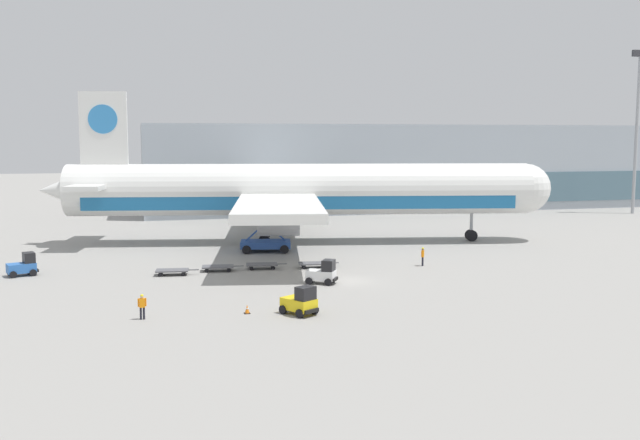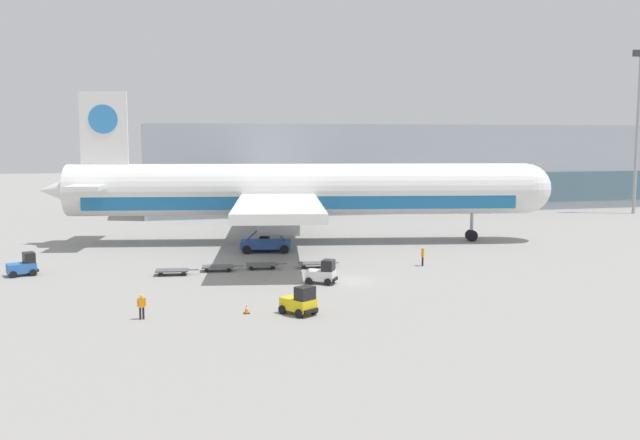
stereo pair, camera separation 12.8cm
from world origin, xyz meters
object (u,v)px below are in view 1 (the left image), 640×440
baggage_tug_foreground (301,302)px  baggage_tug_mid (323,273)px  airplane_main (294,192)px  baggage_dolly_trail (314,264)px  light_mast (637,121)px  baggage_tug_far (23,266)px  baggage_dolly_third (262,265)px  baggage_dolly_lead (172,271)px  traffic_cone_near (247,309)px  ground_crew_far (142,305)px  baggage_dolly_second (218,267)px  scissor_lift_loader (265,232)px  ground_crew_near (423,255)px

baggage_tug_foreground → baggage_tug_mid: (4.10, 9.56, 0.00)m
airplane_main → baggage_dolly_trail: airplane_main is taller
light_mast → baggage_tug_far: 92.27m
baggage_tug_mid → baggage_dolly_third: baggage_tug_mid is taller
baggage_dolly_lead → traffic_cone_near: bearing=-67.4°
ground_crew_far → traffic_cone_near: (6.93, -0.17, -0.69)m
baggage_dolly_second → traffic_cone_near: 16.10m
baggage_dolly_lead → baggage_dolly_trail: (12.85, 0.28, 0.00)m
baggage_dolly_trail → traffic_cone_near: 17.76m
baggage_dolly_lead → ground_crew_far: ground_crew_far is taller
baggage_dolly_second → baggage_dolly_lead: bearing=-160.9°
scissor_lift_loader → airplane_main: bearing=63.6°
baggage_dolly_trail → traffic_cone_near: size_ratio=6.05×
scissor_lift_loader → baggage_dolly_lead: 14.89m
baggage_tug_foreground → baggage_dolly_trail: bearing=130.9°
airplane_main → baggage_dolly_third: bearing=-101.5°
baggage_dolly_third → ground_crew_far: size_ratio=2.22×
scissor_lift_loader → baggage_dolly_third: bearing=-91.0°
airplane_main → baggage_tug_far: 30.55m
baggage_tug_foreground → traffic_cone_near: size_ratio=4.52×
baggage_tug_mid → ground_crew_near: (11.10, 5.55, 0.16)m
baggage_dolly_second → light_mast: bearing=32.6°
baggage_tug_foreground → traffic_cone_near: bearing=-140.9°
airplane_main → ground_crew_near: size_ratio=32.62×
baggage_tug_foreground → ground_crew_far: size_ratio=1.66×
baggage_tug_far → baggage_dolly_trail: size_ratio=0.73×
light_mast → baggage_tug_foreground: 83.82m
baggage_tug_foreground → ground_crew_near: (15.20, 15.11, 0.16)m
airplane_main → baggage_dolly_third: size_ratio=15.26×
baggage_tug_mid → traffic_cone_near: 11.29m
airplane_main → ground_crew_far: 36.17m
baggage_dolly_second → traffic_cone_near: bearing=-82.3°
baggage_tug_foreground → baggage_dolly_third: baggage_tug_foreground is taller
light_mast → traffic_cone_near: bearing=-144.7°
baggage_dolly_lead → baggage_dolly_second: 4.17m
baggage_tug_foreground → ground_crew_far: (-10.39, 1.35, 0.11)m
baggage_tug_foreground → ground_crew_far: 10.48m
ground_crew_near → baggage_tug_far: bearing=116.2°
baggage_tug_far → scissor_lift_loader: bearing=0.3°
airplane_main → scissor_lift_loader: bearing=-116.4°
traffic_cone_near → baggage_tug_mid: bearing=47.9°
baggage_dolly_lead → ground_crew_far: 15.33m
scissor_lift_loader → baggage_tug_mid: size_ratio=2.02×
ground_crew_far → baggage_dolly_third: bearing=50.8°
baggage_dolly_lead → baggage_dolly_trail: 12.85m
airplane_main → ground_crew_far: airplane_main is taller
airplane_main → baggage_dolly_lead: 22.54m
baggage_dolly_lead → traffic_cone_near: size_ratio=6.05×
baggage_tug_far → baggage_dolly_second: size_ratio=0.73×
baggage_tug_foreground → baggage_dolly_lead: size_ratio=0.75×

